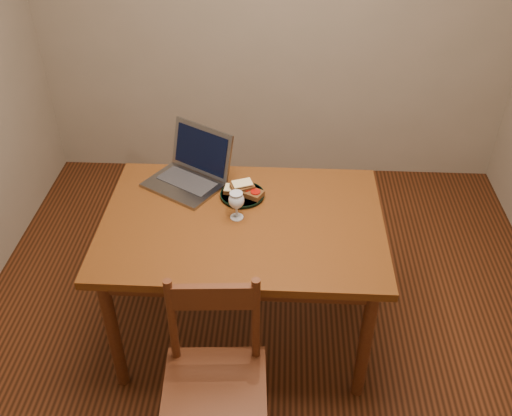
{
  "coord_description": "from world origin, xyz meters",
  "views": [
    {
      "loc": [
        0.06,
        -2.05,
        2.36
      ],
      "look_at": [
        -0.05,
        0.02,
        0.8
      ],
      "focal_mm": 40.0,
      "sensor_mm": 36.0,
      "label": 1
    }
  ],
  "objects_px": {
    "chair": "(215,376)",
    "milk_glass": "(236,205)",
    "table": "(243,234)",
    "laptop": "(192,168)",
    "plate": "(242,195)"
  },
  "relations": [
    {
      "from": "laptop",
      "to": "chair",
      "type": "bearing_deg",
      "value": -46.35
    },
    {
      "from": "chair",
      "to": "milk_glass",
      "type": "distance_m",
      "value": 0.76
    },
    {
      "from": "table",
      "to": "plate",
      "type": "distance_m",
      "value": 0.2
    },
    {
      "from": "chair",
      "to": "laptop",
      "type": "height_order",
      "value": "laptop"
    },
    {
      "from": "chair",
      "to": "plate",
      "type": "xyz_separation_m",
      "value": [
        0.05,
        0.85,
        0.27
      ]
    },
    {
      "from": "chair",
      "to": "laptop",
      "type": "xyz_separation_m",
      "value": [
        -0.21,
        0.98,
        0.33
      ]
    },
    {
      "from": "table",
      "to": "milk_glass",
      "type": "relative_size",
      "value": 9.18
    },
    {
      "from": "table",
      "to": "milk_glass",
      "type": "height_order",
      "value": "milk_glass"
    },
    {
      "from": "milk_glass",
      "to": "chair",
      "type": "bearing_deg",
      "value": -93.35
    },
    {
      "from": "chair",
      "to": "plate",
      "type": "relative_size",
      "value": 2.03
    },
    {
      "from": "chair",
      "to": "milk_glass",
      "type": "xyz_separation_m",
      "value": [
        0.04,
        0.68,
        0.33
      ]
    },
    {
      "from": "table",
      "to": "milk_glass",
      "type": "bearing_deg",
      "value": 153.78
    },
    {
      "from": "milk_glass",
      "to": "laptop",
      "type": "relative_size",
      "value": 0.3
    },
    {
      "from": "plate",
      "to": "laptop",
      "type": "xyz_separation_m",
      "value": [
        -0.26,
        0.13,
        0.06
      ]
    },
    {
      "from": "plate",
      "to": "laptop",
      "type": "relative_size",
      "value": 0.46
    }
  ]
}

